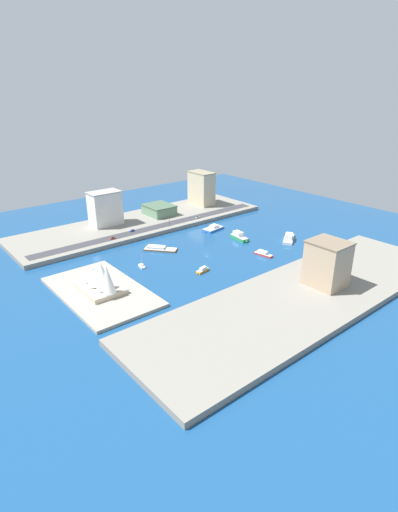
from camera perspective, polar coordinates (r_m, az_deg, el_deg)
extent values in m
plane|color=navy|center=(313.28, 1.12, 0.36)|extent=(440.00, 440.00, 0.00)
cube|color=gray|center=(256.19, 14.76, -5.42)|extent=(70.00, 240.00, 3.57)
cube|color=gray|center=(383.34, -7.93, 4.70)|extent=(70.00, 240.00, 3.57)
cube|color=#A89E89|center=(261.38, -13.66, -4.90)|extent=(81.94, 46.56, 2.00)
cube|color=#38383D|center=(364.36, -6.03, 4.13)|extent=(11.12, 228.00, 0.15)
cube|color=#2D8C4C|center=(343.54, 5.72, 2.57)|extent=(19.07, 8.68, 2.79)
cone|color=#2D8C4C|center=(336.27, 6.75, 2.07)|extent=(2.81, 2.81, 2.51)
cube|color=white|center=(343.84, 5.55, 3.17)|extent=(9.28, 6.45, 3.69)
cube|color=beige|center=(343.05, 5.73, 2.80)|extent=(18.31, 8.33, 0.10)
cube|color=blue|center=(365.28, 2.00, 3.86)|extent=(13.01, 20.87, 1.99)
cone|color=blue|center=(357.79, 0.95, 3.45)|extent=(2.06, 2.06, 1.79)
cube|color=white|center=(365.69, 2.15, 4.23)|extent=(7.22, 8.10, 2.29)
cube|color=beige|center=(364.94, 2.00, 4.01)|extent=(12.49, 20.03, 0.10)
cube|color=red|center=(313.55, 9.10, 0.21)|extent=(15.33, 6.98, 1.32)
cone|color=red|center=(310.03, 10.32, -0.15)|extent=(1.39, 1.39, 1.19)
cube|color=white|center=(313.24, 9.00, 0.56)|extent=(8.02, 4.62, 2.33)
cube|color=beige|center=(313.28, 9.11, 0.33)|extent=(14.72, 6.70, 0.10)
cube|color=white|center=(292.33, -8.08, -1.47)|extent=(7.54, 4.40, 1.10)
cone|color=white|center=(289.04, -7.80, -1.75)|extent=(1.16, 1.16, 0.99)
cube|color=white|center=(292.60, -8.15, -1.23)|extent=(4.02, 2.90, 0.97)
cube|color=beige|center=(292.08, -8.09, -1.37)|extent=(7.24, 4.22, 0.10)
cylinder|color=silver|center=(289.92, -8.11, -0.56)|extent=(0.24, 0.24, 9.37)
cube|color=brown|center=(320.77, -5.46, 0.93)|extent=(25.14, 22.99, 1.33)
cone|color=brown|center=(317.55, -3.14, 0.77)|extent=(1.68, 1.68, 1.20)
cube|color=white|center=(321.12, -6.08, 1.25)|extent=(14.74, 13.78, 1.96)
cube|color=beige|center=(320.51, -5.46, 1.05)|extent=(24.13, 22.07, 0.10)
cube|color=orange|center=(281.99, 0.51, -2.11)|extent=(5.66, 10.80, 1.72)
cone|color=orange|center=(278.09, -0.23, -2.48)|extent=(1.81, 1.81, 1.55)
cube|color=white|center=(281.82, 0.61, -1.74)|extent=(3.39, 5.76, 1.72)
cube|color=beige|center=(281.60, 0.51, -1.94)|extent=(5.43, 10.37, 0.10)
cube|color=silver|center=(348.18, 12.56, 2.34)|extent=(19.33, 23.78, 2.14)
cone|color=silver|center=(359.76, 12.74, 3.00)|extent=(2.67, 2.67, 1.93)
cube|color=white|center=(346.05, 12.58, 2.75)|extent=(10.38, 11.60, 3.96)
cube|color=beige|center=(347.80, 12.58, 2.52)|extent=(18.55, 22.83, 0.10)
cube|color=#C6B793|center=(430.80, 0.34, 9.51)|extent=(27.12, 16.18, 33.62)
cube|color=gray|center=(427.16, 0.34, 11.76)|extent=(28.20, 16.83, 0.80)
cube|color=silver|center=(373.54, -13.10, 6.51)|extent=(16.88, 26.91, 29.83)
cube|color=#9D9992|center=(369.67, -13.32, 8.79)|extent=(17.55, 27.99, 0.80)
cube|color=slate|center=(399.31, -5.65, 6.48)|extent=(27.89, 23.62, 8.81)
cube|color=#47624A|center=(397.99, -5.68, 7.14)|extent=(29.01, 24.56, 0.80)
cube|color=tan|center=(263.29, 17.64, -1.11)|extent=(22.59, 20.41, 28.35)
cube|color=#7C6B55|center=(257.99, 18.03, 1.85)|extent=(23.49, 21.22, 0.80)
cylinder|color=black|center=(388.36, -0.06, 5.51)|extent=(0.26, 0.64, 0.64)
cylinder|color=black|center=(387.26, 0.09, 5.46)|extent=(0.26, 0.64, 0.64)
cylinder|color=black|center=(386.48, -0.40, 5.42)|extent=(0.26, 0.64, 0.64)
cylinder|color=black|center=(385.38, -0.26, 5.37)|extent=(0.26, 0.64, 0.64)
cube|color=white|center=(386.79, -0.16, 5.48)|extent=(1.80, 4.38, 0.74)
cube|color=#262D38|center=(386.45, -0.18, 5.57)|extent=(1.56, 2.46, 0.61)
cylinder|color=black|center=(341.63, -11.94, 2.53)|extent=(0.28, 0.65, 0.64)
cylinder|color=black|center=(340.20, -11.79, 2.45)|extent=(0.28, 0.65, 0.64)
cylinder|color=black|center=(340.25, -12.38, 2.41)|extent=(0.28, 0.65, 0.64)
cylinder|color=black|center=(338.81, -12.24, 2.33)|extent=(0.28, 0.65, 0.64)
cube|color=red|center=(340.11, -12.09, 2.48)|extent=(2.12, 4.45, 0.84)
cube|color=#262D38|center=(339.76, -12.13, 2.59)|extent=(1.81, 2.52, 0.64)
cylinder|color=black|center=(353.44, -9.58, 3.40)|extent=(0.26, 0.64, 0.64)
cylinder|color=black|center=(354.69, -9.71, 3.46)|extent=(0.26, 0.64, 0.64)
cylinder|color=black|center=(355.01, -9.13, 3.52)|extent=(0.26, 0.64, 0.64)
cylinder|color=black|center=(356.26, -9.26, 3.58)|extent=(0.26, 0.64, 0.64)
cube|color=blue|center=(354.75, -9.42, 3.54)|extent=(1.82, 4.69, 0.81)
cube|color=#262D38|center=(354.63, -9.39, 3.66)|extent=(1.58, 2.64, 0.62)
cylinder|color=black|center=(363.14, -4.20, 4.58)|extent=(0.18, 0.18, 5.50)
cube|color=black|center=(362.13, -4.21, 5.07)|extent=(0.36, 0.36, 1.00)
sphere|color=red|center=(362.03, -4.21, 5.12)|extent=(0.24, 0.24, 0.24)
sphere|color=yellow|center=(362.13, -4.21, 5.07)|extent=(0.24, 0.24, 0.24)
sphere|color=green|center=(362.24, -4.21, 5.01)|extent=(0.24, 0.24, 0.24)
cube|color=#BCAD93|center=(260.25, -13.71, -4.42)|extent=(30.10, 22.46, 3.00)
cone|color=white|center=(246.56, -12.77, -3.19)|extent=(10.38, 8.22, 18.86)
cone|color=white|center=(252.26, -13.50, -2.67)|extent=(13.26, 10.32, 19.29)
cone|color=white|center=(260.30, -14.22, -2.75)|extent=(15.48, 13.92, 13.03)
cone|color=white|center=(268.25, -15.05, -2.29)|extent=(14.50, 13.03, 11.25)
cylinder|color=brown|center=(293.63, 18.36, -1.33)|extent=(0.50, 0.50, 3.58)
sphere|color=#2D7233|center=(292.28, 18.45, -0.71)|extent=(4.29, 4.29, 4.29)
cylinder|color=brown|center=(285.59, 18.18, -1.95)|extent=(0.50, 0.50, 4.07)
sphere|color=#2D7233|center=(283.94, 18.28, -1.18)|extent=(5.32, 5.32, 5.32)
cylinder|color=brown|center=(276.40, 19.02, -3.07)|extent=(0.50, 0.50, 2.63)
sphere|color=#2D7233|center=(274.85, 19.12, -2.36)|extent=(6.18, 6.18, 6.18)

